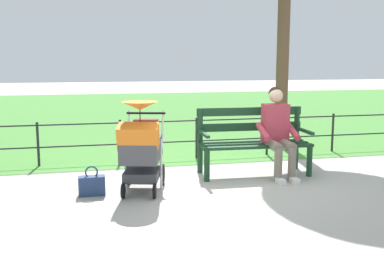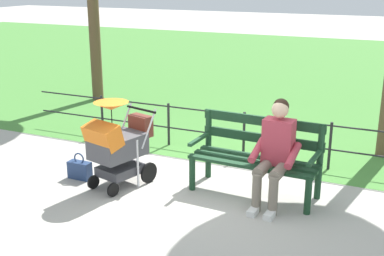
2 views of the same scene
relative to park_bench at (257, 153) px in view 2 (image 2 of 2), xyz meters
name	(u,v)px [view 2 (image 2 of 2)]	position (x,y,z in m)	size (l,w,h in m)	color
ground_plane	(211,187)	(0.56, 0.12, -0.53)	(60.00, 60.00, 0.00)	#ADA89E
grass_lawn	(329,72)	(0.56, -8.68, -0.52)	(40.00, 16.00, 0.01)	#478438
park_bench	(257,153)	(0.00, 0.00, 0.00)	(1.62, 0.67, 0.96)	#193D23
person_on_bench	(275,150)	(-0.29, 0.22, 0.15)	(0.55, 0.74, 1.28)	slate
stroller	(117,143)	(1.69, 0.57, 0.07)	(0.70, 0.98, 1.15)	black
handbag	(80,170)	(2.31, 0.58, -0.40)	(0.32, 0.14, 0.37)	navy
park_fence	(262,132)	(0.29, -1.16, -0.11)	(7.67, 0.04, 0.70)	black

